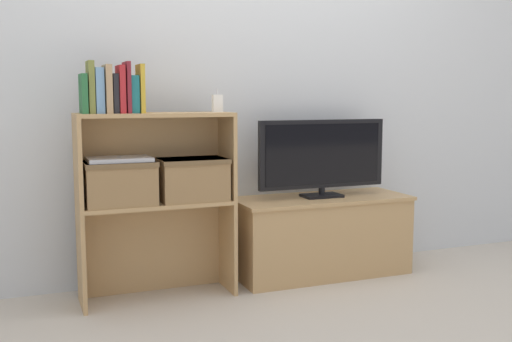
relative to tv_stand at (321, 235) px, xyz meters
The scene contains 19 objects.
ground_plane 0.52m from the tv_stand, 155.59° to the right, with size 16.00×16.00×0.00m, color #BCB2A3.
wall_back 1.09m from the tv_stand, 151.80° to the left, with size 10.00×0.05×2.40m.
tv_stand is the anchor object (origin of this frame).
tv 0.46m from the tv_stand, 90.00° to the right, with size 0.77×0.14×0.44m.
bookshelf_lower_tier 0.96m from the tv_stand, behind, with size 0.77×0.27×0.49m.
bookshelf_upper_tier 1.11m from the tv_stand, behind, with size 0.77×0.27×0.44m.
book_forest 1.53m from the tv_stand, behind, with size 0.03×0.15×0.18m.
book_olive 1.52m from the tv_stand, behind, with size 0.03×0.13×0.24m.
book_skyblue 1.48m from the tv_stand, behind, with size 0.04×0.12×0.21m.
book_tan 1.45m from the tv_stand, behind, with size 0.03×0.15×0.23m.
book_charcoal 1.41m from the tv_stand, behind, with size 0.02×0.13×0.19m.
book_crimson 1.40m from the tv_stand, behind, with size 0.03×0.14×0.23m.
book_maroon 1.38m from the tv_stand, behind, with size 0.02×0.15×0.24m.
book_teal 1.34m from the tv_stand, behind, with size 0.04×0.12×0.18m.
book_mustard 1.33m from the tv_stand, behind, with size 0.02×0.14×0.23m.
baby_monitor 0.99m from the tv_stand, behind, with size 0.05×0.03×0.12m.
storage_basket_left 1.21m from the tv_stand, behind, with size 0.34×0.24×0.21m.
storage_basket_right 0.87m from the tv_stand, behind, with size 0.34×0.24×0.21m.
laptop 1.25m from the tv_stand, behind, with size 0.30×0.21×0.02m.
Camera 1 is at (-1.16, -2.79, 1.02)m, focal length 42.00 mm.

